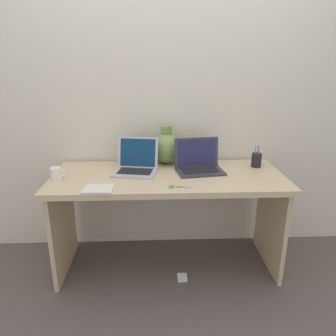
# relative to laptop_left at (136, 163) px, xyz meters

# --- Properties ---
(ground_plane) EXTENTS (6.00, 6.00, 0.00)m
(ground_plane) POSITION_rel_laptop_left_xyz_m (0.23, -0.09, -0.82)
(ground_plane) COLOR #564C47
(back_wall) EXTENTS (4.40, 0.04, 2.40)m
(back_wall) POSITION_rel_laptop_left_xyz_m (0.23, 0.30, 0.38)
(back_wall) COLOR beige
(back_wall) RESTS_ON ground
(desk) EXTENTS (1.65, 0.68, 0.76)m
(desk) POSITION_rel_laptop_left_xyz_m (0.23, -0.09, -0.22)
(desk) COLOR #D1B78C
(desk) RESTS_ON ground
(laptop_left) EXTENTS (0.34, 0.30, 0.24)m
(laptop_left) POSITION_rel_laptop_left_xyz_m (0.00, 0.00, 0.00)
(laptop_left) COLOR #B2B2B7
(laptop_left) RESTS_ON desk
(laptop_right) EXTENTS (0.37, 0.28, 0.23)m
(laptop_right) POSITION_rel_laptop_left_xyz_m (0.46, 0.00, -0.00)
(laptop_right) COLOR #333338
(laptop_right) RESTS_ON desk
(green_vase) EXTENTS (0.23, 0.23, 0.30)m
(green_vase) POSITION_rel_laptop_left_xyz_m (0.23, 0.20, 0.06)
(green_vase) COLOR #75934C
(green_vase) RESTS_ON desk
(notebook_stack) EXTENTS (0.19, 0.15, 0.01)m
(notebook_stack) POSITION_rel_laptop_left_xyz_m (-0.22, -0.36, -0.06)
(notebook_stack) COLOR silver
(notebook_stack) RESTS_ON desk
(coffee_mug) EXTENTS (0.11, 0.07, 0.09)m
(coffee_mug) POSITION_rel_laptop_left_xyz_m (-0.54, -0.15, -0.02)
(coffee_mug) COLOR white
(coffee_mug) RESTS_ON desk
(pen_cup) EXTENTS (0.07, 0.07, 0.17)m
(pen_cup) POSITION_rel_laptop_left_xyz_m (0.91, 0.07, -0.01)
(pen_cup) COLOR black
(pen_cup) RESTS_ON desk
(scissors) EXTENTS (0.15, 0.05, 0.01)m
(scissors) POSITION_rel_laptop_left_xyz_m (0.27, -0.33, -0.06)
(scissors) COLOR #B7B7BC
(scissors) RESTS_ON desk
(power_brick) EXTENTS (0.07, 0.07, 0.03)m
(power_brick) POSITION_rel_laptop_left_xyz_m (0.33, -0.27, -0.80)
(power_brick) COLOR white
(power_brick) RESTS_ON ground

